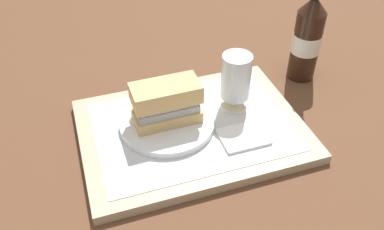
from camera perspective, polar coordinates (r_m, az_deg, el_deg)
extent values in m
plane|color=brown|center=(0.83, 0.00, -2.64)|extent=(3.00, 3.00, 0.00)
cube|color=tan|center=(0.83, 0.00, -2.13)|extent=(0.44, 0.32, 0.02)
cube|color=silver|center=(0.82, 0.00, -1.58)|extent=(0.38, 0.27, 0.00)
cylinder|color=white|center=(0.82, -3.46, -1.02)|extent=(0.19, 0.19, 0.01)
cube|color=tan|center=(0.81, -3.51, 0.00)|extent=(0.13, 0.07, 0.02)
cube|color=#9EA3A8|center=(0.79, -3.57, 1.10)|extent=(0.12, 0.06, 0.02)
cube|color=silver|center=(0.79, -3.60, 1.78)|extent=(0.11, 0.05, 0.01)
sphere|color=#47932D|center=(0.79, -0.11, 3.11)|extent=(0.04, 0.04, 0.04)
cube|color=tan|center=(0.77, -3.67, 3.07)|extent=(0.13, 0.07, 0.04)
cylinder|color=silver|center=(0.87, 5.80, 1.29)|extent=(0.06, 0.06, 0.01)
cylinder|color=silver|center=(0.86, 5.87, 2.08)|extent=(0.01, 0.01, 0.02)
cylinder|color=silver|center=(0.82, 6.14, 5.34)|extent=(0.06, 0.06, 0.09)
cylinder|color=gold|center=(0.84, 6.00, 3.62)|extent=(0.06, 0.06, 0.03)
cylinder|color=white|center=(0.83, 6.10, 4.82)|extent=(0.05, 0.05, 0.01)
cube|color=white|center=(0.80, 7.16, -3.02)|extent=(0.09, 0.07, 0.01)
cylinder|color=black|center=(0.99, 15.53, 9.26)|extent=(0.06, 0.06, 0.17)
cylinder|color=silver|center=(0.98, 15.61, 9.67)|extent=(0.07, 0.07, 0.05)
cone|color=black|center=(0.94, 16.63, 14.55)|extent=(0.06, 0.06, 0.04)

